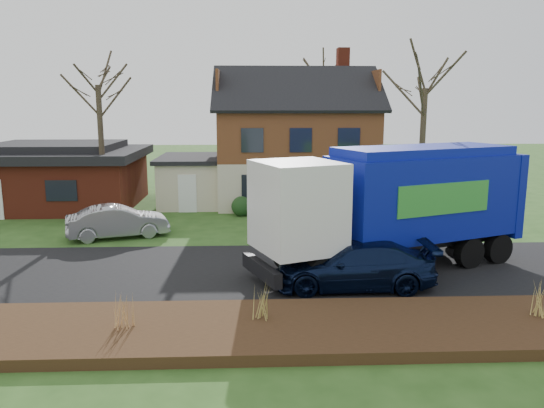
{
  "coord_description": "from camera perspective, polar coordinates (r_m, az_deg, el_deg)",
  "views": [
    {
      "loc": [
        -0.76,
        -18.23,
        5.93
      ],
      "look_at": [
        0.13,
        2.5,
        1.99
      ],
      "focal_mm": 35.0,
      "sensor_mm": 36.0,
      "label": 1
    }
  ],
  "objects": [
    {
      "name": "tree_back",
      "position": [
        41.99,
        5.61,
        14.66
      ],
      "size": [
        3.35,
        3.35,
        10.6
      ],
      "color": "#3B2F23",
      "rests_on": "ground"
    },
    {
      "name": "ground",
      "position": [
        19.19,
        -0.06,
        -7.25
      ],
      "size": [
        120.0,
        120.0,
        0.0
      ],
      "primitive_type": "plane",
      "color": "#284C19",
      "rests_on": "ground"
    },
    {
      "name": "road",
      "position": [
        19.18,
        -0.06,
        -7.22
      ],
      "size": [
        80.0,
        7.0,
        0.02
      ],
      "primitive_type": "cube",
      "color": "black",
      "rests_on": "ground"
    },
    {
      "name": "grass_clump_mid",
      "position": [
        14.21,
        -0.95,
        -10.38
      ],
      "size": [
        0.36,
        0.3,
        1.01
      ],
      "color": "#A09046",
      "rests_on": "mulch_verge"
    },
    {
      "name": "grass_clump_west",
      "position": [
        14.23,
        -15.79,
        -10.79
      ],
      "size": [
        0.38,
        0.31,
        1.0
      ],
      "color": "tan",
      "rests_on": "mulch_verge"
    },
    {
      "name": "navy_wagon",
      "position": [
        17.55,
        8.79,
        -6.51
      ],
      "size": [
        5.26,
        2.21,
        1.52
      ],
      "primitive_type": "imported",
      "rotation": [
        0.0,
        0.0,
        -1.59
      ],
      "color": "black",
      "rests_on": "ground"
    },
    {
      "name": "main_house",
      "position": [
        32.28,
        1.57,
        7.37
      ],
      "size": [
        12.95,
        8.95,
        9.26
      ],
      "color": "beige",
      "rests_on": "ground"
    },
    {
      "name": "grass_clump_east",
      "position": [
        16.1,
        26.89,
        -9.1
      ],
      "size": [
        0.39,
        0.32,
        0.97
      ],
      "color": "tan",
      "rests_on": "mulch_verge"
    },
    {
      "name": "garbage_truck",
      "position": [
        19.58,
        13.34,
        0.49
      ],
      "size": [
        10.57,
        6.33,
        4.41
      ],
      "rotation": [
        0.0,
        0.0,
        0.38
      ],
      "color": "black",
      "rests_on": "ground"
    },
    {
      "name": "ranch_house",
      "position": [
        33.45,
        -22.09,
        2.89
      ],
      "size": [
        9.8,
        8.2,
        3.7
      ],
      "color": "maroon",
      "rests_on": "ground"
    },
    {
      "name": "mulch_verge",
      "position": [
        14.19,
        0.85,
        -13.29
      ],
      "size": [
        80.0,
        3.5,
        0.3
      ],
      "primitive_type": "cube",
      "color": "black",
      "rests_on": "ground"
    },
    {
      "name": "tree_front_east",
      "position": [
        28.96,
        16.26,
        14.02
      ],
      "size": [
        3.45,
        3.45,
        9.59
      ],
      "color": "#413727",
      "rests_on": "ground"
    },
    {
      "name": "silver_sedan",
      "position": [
        24.73,
        -16.25,
        -1.82
      ],
      "size": [
        4.69,
        2.87,
        1.46
      ],
      "primitive_type": "imported",
      "rotation": [
        0.0,
        0.0,
        1.89
      ],
      "color": "#96989D",
      "rests_on": "ground"
    },
    {
      "name": "tree_front_west",
      "position": [
        29.26,
        -18.35,
        14.04
      ],
      "size": [
        3.22,
        3.22,
        9.56
      ],
      "color": "#3F3426",
      "rests_on": "ground"
    }
  ]
}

